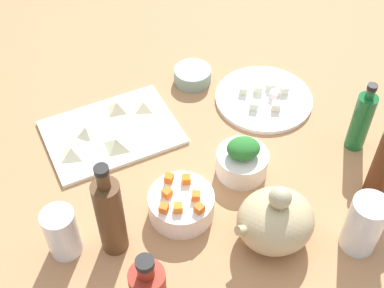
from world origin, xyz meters
TOP-DOWN VIEW (x-y plane):
  - tabletop at (0.00, 0.00)cm, footprint 190.00×190.00cm
  - cutting_board at (14.48, -16.40)cm, footprint 32.61×23.61cm
  - plate_tofu at (-26.44, -9.88)cm, footprint 25.91×25.91cm
  - bowl_greens at (-8.58, 8.88)cm, footprint 12.07×12.07cm
  - bowl_carrots at (9.27, 13.32)cm, footprint 14.44×14.44cm
  - bowl_small_side at (-12.89, -25.44)cm, footprint 10.25×10.25cm
  - teapot at (-5.35, 27.67)cm, footprint 17.86×15.25cm
  - bottle_0 at (-37.76, 14.04)cm, footprint 4.65×4.65cm
  - bottle_3 at (25.29, 14.54)cm, footprint 5.61×5.61cm
  - drinking_glass_1 at (34.80, 10.84)cm, footprint 6.84×6.84cm
  - drinking_glass_2 at (-20.39, 37.02)cm, footprint 7.53×7.53cm
  - carrot_cube_0 at (9.73, 8.18)cm, footprint 2.54×2.54cm
  - carrot_cube_1 at (11.34, 16.21)cm, footprint 2.30×2.30cm
  - carrot_cube_2 at (6.46, 10.16)cm, footprint 2.32×2.32cm
  - carrot_cube_3 at (14.03, 14.97)cm, footprint 2.55×2.55cm
  - carrot_cube_4 at (6.60, 15.14)cm, footprint 2.47×2.47cm
  - carrot_cube_5 at (11.79, 11.64)cm, footprint 2.35×2.35cm
  - carrot_cube_6 at (7.47, 18.33)cm, footprint 2.28×2.28cm
  - chopped_greens_mound at (-8.58, 8.88)cm, footprint 9.32×8.54cm
  - tofu_cube_0 at (-26.11, -12.39)cm, footprint 2.97×2.97cm
  - tofu_cube_1 at (-29.68, -11.74)cm, footprint 2.71×2.71cm
  - tofu_cube_2 at (-28.54, -8.29)cm, footprint 3.06×3.06cm
  - tofu_cube_3 at (-21.79, -7.33)cm, footprint 3.11×3.11cm
  - tofu_cube_4 at (-26.72, -4.46)cm, footprint 3.02×3.02cm
  - tofu_cube_5 at (-22.37, -13.80)cm, footprint 3.08×3.08cm
  - tofu_cube_6 at (-32.13, -9.08)cm, footprint 2.79×2.79cm
  - dumpling_0 at (20.42, -18.11)cm, footprint 4.00×4.17cm
  - dumpling_1 at (3.83, -20.48)cm, footprint 6.41×6.20cm
  - dumpling_2 at (10.34, -22.90)cm, footprint 6.58×6.44cm
  - dumpling_3 at (15.25, -10.52)cm, footprint 7.39×7.49cm
  - dumpling_4 at (25.69, -13.03)cm, footprint 7.10×6.98cm

SIDE VIEW (x-z plane):
  - tabletop at x=0.00cm, z-range 0.00..3.00cm
  - cutting_board at x=14.48cm, z-range 3.00..4.00cm
  - plate_tofu at x=-26.44cm, z-range 3.00..4.20cm
  - bowl_small_side at x=-12.89cm, z-range 3.00..7.13cm
  - dumpling_1 at x=3.83cm, z-range 4.00..6.14cm
  - dumpling_0 at x=20.42cm, z-range 4.00..6.38cm
  - dumpling_4 at x=25.69cm, z-range 4.00..6.42cm
  - tofu_cube_0 at x=-26.11cm, z-range 4.20..6.40cm
  - tofu_cube_1 at x=-29.68cm, z-range 4.20..6.40cm
  - tofu_cube_2 at x=-28.54cm, z-range 4.20..6.40cm
  - tofu_cube_3 at x=-21.79cm, z-range 4.20..6.40cm
  - tofu_cube_4 at x=-26.72cm, z-range 4.20..6.40cm
  - tofu_cube_5 at x=-22.37cm, z-range 4.20..6.40cm
  - tofu_cube_6 at x=-32.13cm, z-range 4.20..6.40cm
  - dumpling_2 at x=10.34cm, z-range 4.00..6.61cm
  - dumpling_3 at x=15.25cm, z-range 4.00..6.88cm
  - bowl_carrots at x=9.27cm, z-range 3.00..8.72cm
  - bowl_greens at x=-8.58cm, z-range 3.00..8.88cm
  - drinking_glass_1 at x=34.80cm, z-range 3.00..15.02cm
  - teapot at x=-5.35cm, z-range 1.19..17.18cm
  - carrot_cube_0 at x=9.73cm, z-range 8.72..10.52cm
  - carrot_cube_1 at x=11.34cm, z-range 8.72..10.52cm
  - carrot_cube_2 at x=6.46cm, z-range 8.72..10.52cm
  - carrot_cube_3 at x=14.03cm, z-range 8.72..10.52cm
  - carrot_cube_4 at x=6.60cm, z-range 8.72..10.52cm
  - carrot_cube_5 at x=11.79cm, z-range 8.72..10.52cm
  - carrot_cube_6 at x=7.47cm, z-range 8.72..10.52cm
  - drinking_glass_2 at x=-20.39cm, z-range 3.00..16.96cm
  - chopped_greens_mound at x=-8.58cm, z-range 8.88..13.19cm
  - bottle_0 at x=-37.76cm, z-range 1.61..21.14cm
  - bottle_3 at x=25.29cm, z-range 1.02..26.11cm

